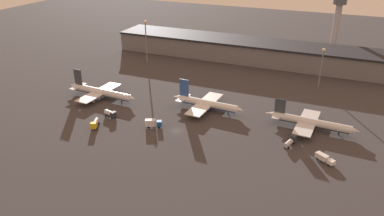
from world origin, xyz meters
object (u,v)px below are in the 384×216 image
at_px(airplane_0, 101,92).
at_px(airplane_2, 310,122).
at_px(airplane_1, 207,104).
at_px(service_vehicle_4, 153,123).
at_px(control_tower, 337,19).
at_px(service_vehicle_0, 110,113).
at_px(service_vehicle_2, 324,158).
at_px(service_vehicle_3, 290,142).
at_px(service_vehicle_1, 95,123).

distance_m(airplane_0, airplane_2, 104.28).
bearing_deg(airplane_1, service_vehicle_4, -117.37).
bearing_deg(control_tower, airplane_2, -89.88).
xyz_separation_m(airplane_0, service_vehicle_0, (17.32, -16.95, -1.31)).
bearing_deg(service_vehicle_0, airplane_0, 150.66).
bearing_deg(control_tower, service_vehicle_2, -86.69).
height_order(airplane_2, service_vehicle_2, airplane_2).
bearing_deg(service_vehicle_0, control_tower, 75.48).
bearing_deg(service_vehicle_4, service_vehicle_2, -24.81).
relative_size(service_vehicle_3, service_vehicle_4, 1.03).
height_order(airplane_1, service_vehicle_1, airplane_1).
bearing_deg(service_vehicle_3, airplane_0, 100.89).
bearing_deg(service_vehicle_0, service_vehicle_2, 14.93).
bearing_deg(service_vehicle_4, airplane_2, -3.54).
distance_m(airplane_2, service_vehicle_1, 94.22).
xyz_separation_m(service_vehicle_3, service_vehicle_4, (-58.51, -8.00, 0.29)).
xyz_separation_m(service_vehicle_2, service_vehicle_3, (-13.78, 7.10, 0.17)).
bearing_deg(airplane_2, control_tower, 93.06).
relative_size(service_vehicle_0, service_vehicle_2, 0.88).
relative_size(service_vehicle_0, service_vehicle_1, 0.89).
bearing_deg(airplane_1, airplane_2, 2.38).
bearing_deg(control_tower, service_vehicle_0, -119.57).
xyz_separation_m(service_vehicle_0, service_vehicle_3, (81.47, 6.90, -0.04)).
bearing_deg(service_vehicle_2, service_vehicle_0, -147.47).
xyz_separation_m(airplane_0, control_tower, (103.73, 135.38, 20.37)).
height_order(airplane_1, service_vehicle_4, airplane_1).
height_order(service_vehicle_0, service_vehicle_3, service_vehicle_3).
relative_size(airplane_2, service_vehicle_0, 5.92).
bearing_deg(service_vehicle_1, service_vehicle_4, 90.16).
distance_m(airplane_0, airplane_1, 56.18).
bearing_deg(airplane_2, airplane_1, -177.62).
bearing_deg(control_tower, service_vehicle_4, -112.47).
distance_m(airplane_2, service_vehicle_3, 18.53).
bearing_deg(airplane_0, service_vehicle_1, -56.09).
distance_m(airplane_2, service_vehicle_4, 68.73).
height_order(service_vehicle_0, control_tower, control_tower).
relative_size(airplane_0, service_vehicle_0, 6.18).
distance_m(airplane_2, control_tower, 129.33).
height_order(airplane_1, service_vehicle_3, airplane_1).
distance_m(service_vehicle_3, control_tower, 147.13).
relative_size(service_vehicle_0, service_vehicle_3, 0.88).
distance_m(service_vehicle_4, control_tower, 167.42).
relative_size(airplane_0, control_tower, 1.05).
relative_size(airplane_2, control_tower, 1.01).
bearing_deg(control_tower, service_vehicle_3, -91.95).
bearing_deg(service_vehicle_2, airplane_2, 141.68).
xyz_separation_m(service_vehicle_0, service_vehicle_1, (-0.52, -11.03, 0.03)).
relative_size(service_vehicle_3, control_tower, 0.19).
relative_size(airplane_1, service_vehicle_3, 4.82).
bearing_deg(service_vehicle_1, control_tower, 129.22).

